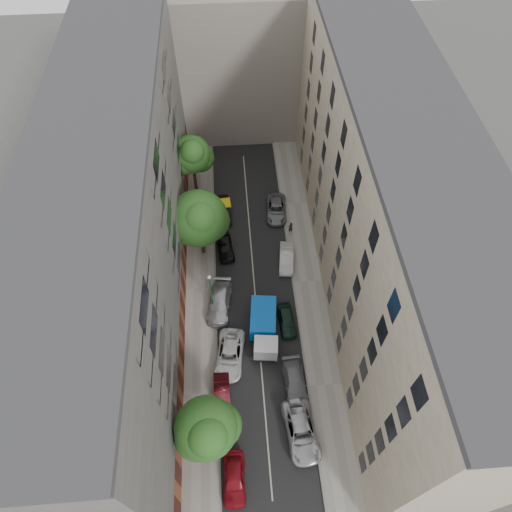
{
  "coord_description": "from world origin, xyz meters",
  "views": [
    {
      "loc": [
        -1.69,
        -25.36,
        39.49
      ],
      "look_at": [
        0.12,
        -0.67,
        6.0
      ],
      "focal_mm": 32.0,
      "sensor_mm": 36.0,
      "label": 1
    }
  ],
  "objects": [
    {
      "name": "ground",
      "position": [
        0.0,
        0.0,
        0.0
      ],
      "size": [
        120.0,
        120.0,
        0.0
      ],
      "primitive_type": "plane",
      "color": "#4C4C49",
      "rests_on": "ground"
    },
    {
      "name": "lamp_post",
      "position": [
        -4.2,
        -2.57,
        3.8
      ],
      "size": [
        0.36,
        0.36,
        5.85
      ],
      "color": "#1A5B35",
      "rests_on": "sidewalk_left"
    },
    {
      "name": "building_endcap",
      "position": [
        0.0,
        28.0,
        9.0
      ],
      "size": [
        18.0,
        12.0,
        18.0
      ],
      "primitive_type": "cube",
      "color": "gray",
      "rests_on": "ground"
    },
    {
      "name": "car_left_4",
      "position": [
        -2.8,
        4.75,
        0.69
      ],
      "size": [
        2.13,
        4.24,
        1.39
      ],
      "primitive_type": "imported",
      "rotation": [
        0.0,
        0.0,
        0.12
      ],
      "color": "black",
      "rests_on": "ground"
    },
    {
      "name": "car_left_0",
      "position": [
        -2.85,
        -18.11,
        0.73
      ],
      "size": [
        1.84,
        4.32,
        1.46
      ],
      "primitive_type": "imported",
      "rotation": [
        0.0,
        0.0,
        -0.03
      ],
      "color": "maroon",
      "rests_on": "ground"
    },
    {
      "name": "car_left_5",
      "position": [
        -2.8,
        10.07,
        0.71
      ],
      "size": [
        1.84,
        4.4,
        1.41
      ],
      "primitive_type": "imported",
      "rotation": [
        0.0,
        0.0,
        0.08
      ],
      "color": "black",
      "rests_on": "ground"
    },
    {
      "name": "car_left_2",
      "position": [
        -2.8,
        -7.8,
        0.73
      ],
      "size": [
        3.2,
        5.54,
        1.45
      ],
      "primitive_type": "imported",
      "rotation": [
        0.0,
        0.0,
        -0.16
      ],
      "color": "silver",
      "rests_on": "ground"
    },
    {
      "name": "road_surface",
      "position": [
        0.0,
        0.0,
        0.01
      ],
      "size": [
        8.0,
        44.0,
        0.02
      ],
      "primitive_type": "cube",
      "color": "black",
      "rests_on": "ground"
    },
    {
      "name": "car_right_2",
      "position": [
        2.8,
        -4.6,
        0.65
      ],
      "size": [
        1.78,
        3.91,
        1.3
      ],
      "primitive_type": "imported",
      "rotation": [
        0.0,
        0.0,
        0.07
      ],
      "color": "black",
      "rests_on": "ground"
    },
    {
      "name": "car_right_3",
      "position": [
        3.6,
        2.74,
        0.68
      ],
      "size": [
        1.94,
        4.27,
        1.36
      ],
      "primitive_type": "imported",
      "rotation": [
        0.0,
        0.0,
        -0.13
      ],
      "color": "silver",
      "rests_on": "ground"
    },
    {
      "name": "car_left_1",
      "position": [
        -3.6,
        -11.4,
        0.64
      ],
      "size": [
        1.44,
        3.94,
        1.29
      ],
      "primitive_type": "imported",
      "rotation": [
        0.0,
        0.0,
        0.02
      ],
      "color": "#4B0F14",
      "rests_on": "ground"
    },
    {
      "name": "car_right_1",
      "position": [
        2.8,
        -10.8,
        0.67
      ],
      "size": [
        2.13,
        4.7,
        1.34
      ],
      "primitive_type": "imported",
      "rotation": [
        0.0,
        0.0,
        0.06
      ],
      "color": "slate",
      "rests_on": "ground"
    },
    {
      "name": "tarp_truck",
      "position": [
        0.5,
        -5.62,
        1.46
      ],
      "size": [
        2.87,
        5.96,
        2.65
      ],
      "rotation": [
        0.0,
        0.0,
        -0.11
      ],
      "color": "black",
      "rests_on": "ground"
    },
    {
      "name": "building_left",
      "position": [
        -11.0,
        0.0,
        10.0
      ],
      "size": [
        8.0,
        44.0,
        20.0
      ],
      "primitive_type": "cube",
      "color": "#4F4C4A",
      "rests_on": "ground"
    },
    {
      "name": "sidewalk_right",
      "position": [
        5.5,
        0.0,
        0.07
      ],
      "size": [
        3.0,
        44.0,
        0.15
      ],
      "primitive_type": "cube",
      "color": "gray",
      "rests_on": "ground"
    },
    {
      "name": "tree_mid",
      "position": [
        -5.05,
        4.51,
        5.49
      ],
      "size": [
        5.93,
        5.75,
        8.37
      ],
      "color": "#382619",
      "rests_on": "sidewalk_left"
    },
    {
      "name": "building_right",
      "position": [
        11.0,
        0.0,
        10.0
      ],
      "size": [
        8.0,
        44.0,
        20.0
      ],
      "primitive_type": "cube",
      "color": "beige",
      "rests_on": "ground"
    },
    {
      "name": "sidewalk_left",
      "position": [
        -5.5,
        0.0,
        0.07
      ],
      "size": [
        3.0,
        44.0,
        0.15
      ],
      "primitive_type": "cube",
      "color": "gray",
      "rests_on": "ground"
    },
    {
      "name": "car_right_0",
      "position": [
        2.8,
        -15.0,
        0.76
      ],
      "size": [
        3.07,
        5.68,
        1.51
      ],
      "primitive_type": "imported",
      "rotation": [
        0.0,
        0.0,
        0.11
      ],
      "color": "#B0B0B5",
      "rests_on": "ground"
    },
    {
      "name": "car_right_4",
      "position": [
        3.22,
        9.8,
        0.66
      ],
      "size": [
        2.58,
        4.94,
        1.33
      ],
      "primitive_type": "imported",
      "rotation": [
        0.0,
        0.0,
        -0.08
      ],
      "color": "slate",
      "rests_on": "ground"
    },
    {
      "name": "tree_near",
      "position": [
        -4.5,
        -15.68,
        5.57
      ],
      "size": [
        4.96,
        4.63,
        8.09
      ],
      "color": "#382619",
      "rests_on": "sidewalk_left"
    },
    {
      "name": "tree_far",
      "position": [
        -5.87,
        13.89,
        5.57
      ],
      "size": [
        4.69,
        4.32,
        7.97
      ],
      "color": "#382619",
      "rests_on": "sidewalk_left"
    },
    {
      "name": "car_left_3",
      "position": [
        -3.6,
        -2.2,
        0.75
      ],
      "size": [
        2.89,
        5.44,
        1.5
      ],
      "primitive_type": "imported",
      "rotation": [
        0.0,
        0.0,
        -0.16
      ],
      "color": "#B9BABE",
      "rests_on": "ground"
    },
    {
      "name": "pedestrian",
      "position": [
        4.5,
        6.76,
        0.91
      ],
      "size": [
        0.65,
        0.56,
        1.51
      ],
      "primitive_type": "imported",
      "rotation": [
        0.0,
        0.0,
        3.57
      ],
      "color": "black",
      "rests_on": "sidewalk_right"
    }
  ]
}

